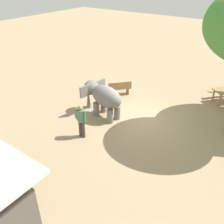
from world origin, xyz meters
name	(u,v)px	position (x,y,z in m)	size (l,w,h in m)	color
ground_plane	(140,118)	(0.00, 0.00, 0.00)	(60.00, 60.00, 0.00)	tan
elephant	(103,96)	(1.70, 0.86, 1.10)	(2.50, 1.66, 1.72)	slate
person_handler	(81,119)	(1.34, 2.92, 0.95)	(0.51, 0.32, 1.62)	#3F3833
wooden_bench	(119,88)	(2.31, -1.57, 0.47)	(1.24, 1.30, 0.88)	olive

